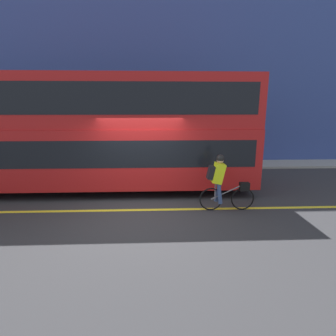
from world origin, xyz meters
TOP-DOWN VIEW (x-y plane):
  - ground_plane at (0.00, 0.00)m, footprint 80.00×80.00m
  - road_center_line at (0.00, 0.12)m, footprint 50.00×0.14m
  - sidewalk_curb at (0.00, 5.77)m, footprint 60.00×1.62m
  - building_facade at (0.00, 6.73)m, footprint 60.00×0.30m
  - bus at (-2.14, 2.13)m, footprint 11.64×2.52m
  - cyclist_on_bike at (2.23, 0.03)m, footprint 1.53×0.32m
  - trash_bin at (1.76, 5.69)m, footprint 0.58×0.58m

SIDE VIEW (x-z plane):
  - ground_plane at x=0.00m, z-range 0.00..0.00m
  - road_center_line at x=0.00m, z-range 0.00..0.01m
  - sidewalk_curb at x=0.00m, z-range 0.00..0.10m
  - trash_bin at x=1.76m, z-range 0.10..0.93m
  - cyclist_on_bike at x=2.23m, z-range 0.07..1.63m
  - bus at x=-2.14m, z-range 0.21..3.99m
  - building_facade at x=0.00m, z-range 0.00..9.66m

